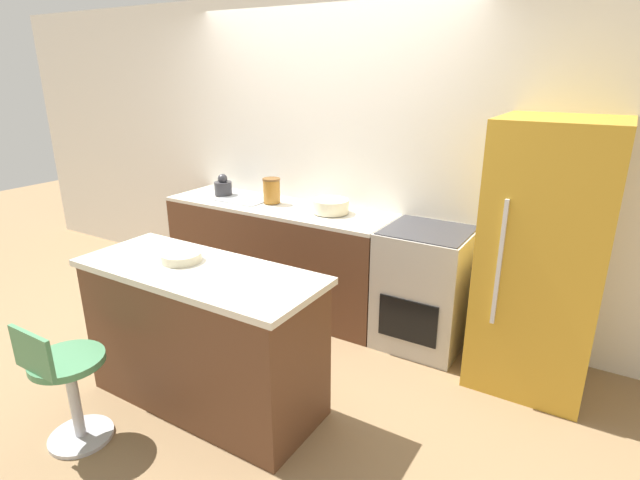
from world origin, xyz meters
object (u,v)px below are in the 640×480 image
stool_chair (67,384)px  kettle (223,187)px  mixing_bowl (331,206)px  refrigerator (544,258)px  oven_range (424,288)px

stool_chair → kettle: kettle is taller
stool_chair → mixing_bowl: 2.22m
refrigerator → kettle: (-2.76, 0.08, 0.12)m
refrigerator → stool_chair: (-2.07, -2.01, -0.50)m
oven_range → refrigerator: bearing=-3.9°
kettle → stool_chair: bearing=-71.6°
oven_range → refrigerator: (0.79, -0.05, 0.42)m
refrigerator → mixing_bowl: size_ratio=5.95×
stool_chair → kettle: bearing=108.4°
oven_range → refrigerator: size_ratio=0.52×
kettle → mixing_bowl: (1.14, 0.00, -0.02)m
refrigerator → kettle: bearing=178.2°
mixing_bowl → kettle: bearing=180.0°
kettle → mixing_bowl: size_ratio=0.65×
kettle → mixing_bowl: kettle is taller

